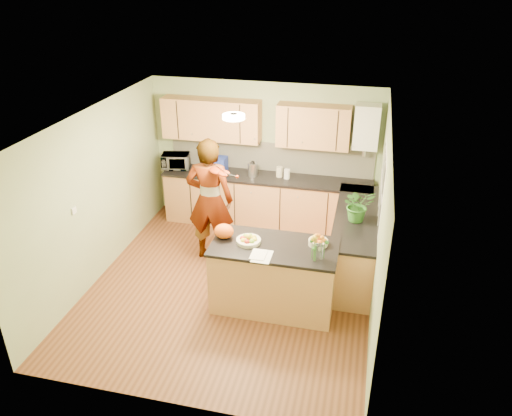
# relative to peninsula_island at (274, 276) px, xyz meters

# --- Properties ---
(floor) EXTENTS (4.50, 4.50, 0.00)m
(floor) POSITION_rel_peninsula_island_xyz_m (-0.69, 0.31, -0.48)
(floor) COLOR #5A3119
(floor) RESTS_ON ground
(ceiling) EXTENTS (4.00, 4.50, 0.02)m
(ceiling) POSITION_rel_peninsula_island_xyz_m (-0.69, 0.31, 2.02)
(ceiling) COLOR silver
(ceiling) RESTS_ON wall_back
(wall_back) EXTENTS (4.00, 0.02, 2.50)m
(wall_back) POSITION_rel_peninsula_island_xyz_m (-0.69, 2.56, 0.77)
(wall_back) COLOR #8C9F72
(wall_back) RESTS_ON floor
(wall_front) EXTENTS (4.00, 0.02, 2.50)m
(wall_front) POSITION_rel_peninsula_island_xyz_m (-0.69, -1.94, 0.77)
(wall_front) COLOR #8C9F72
(wall_front) RESTS_ON floor
(wall_left) EXTENTS (0.02, 4.50, 2.50)m
(wall_left) POSITION_rel_peninsula_island_xyz_m (-2.69, 0.31, 0.77)
(wall_left) COLOR #8C9F72
(wall_left) RESTS_ON floor
(wall_right) EXTENTS (0.02, 4.50, 2.50)m
(wall_right) POSITION_rel_peninsula_island_xyz_m (1.31, 0.31, 0.77)
(wall_right) COLOR #8C9F72
(wall_right) RESTS_ON floor
(back_counter) EXTENTS (3.64, 0.62, 0.94)m
(back_counter) POSITION_rel_peninsula_island_xyz_m (-0.59, 2.26, -0.01)
(back_counter) COLOR #B27B47
(back_counter) RESTS_ON floor
(right_counter) EXTENTS (0.62, 2.24, 0.94)m
(right_counter) POSITION_rel_peninsula_island_xyz_m (1.01, 1.16, -0.01)
(right_counter) COLOR #B27B47
(right_counter) RESTS_ON floor
(splashback) EXTENTS (3.60, 0.02, 0.52)m
(splashback) POSITION_rel_peninsula_island_xyz_m (-0.59, 2.54, 0.72)
(splashback) COLOR beige
(splashback) RESTS_ON back_counter
(upper_cabinets) EXTENTS (3.20, 0.34, 0.70)m
(upper_cabinets) POSITION_rel_peninsula_island_xyz_m (-0.87, 2.39, 1.37)
(upper_cabinets) COLOR #B27B47
(upper_cabinets) RESTS_ON wall_back
(boiler) EXTENTS (0.40, 0.30, 0.86)m
(boiler) POSITION_rel_peninsula_island_xyz_m (1.01, 2.40, 1.42)
(boiler) COLOR white
(boiler) RESTS_ON wall_back
(window_right) EXTENTS (0.01, 1.30, 1.05)m
(window_right) POSITION_rel_peninsula_island_xyz_m (1.30, 0.91, 1.07)
(window_right) COLOR white
(window_right) RESTS_ON wall_right
(light_switch) EXTENTS (0.02, 0.09, 0.09)m
(light_switch) POSITION_rel_peninsula_island_xyz_m (-2.68, -0.29, 0.82)
(light_switch) COLOR white
(light_switch) RESTS_ON wall_left
(ceiling_lamp) EXTENTS (0.30, 0.30, 0.07)m
(ceiling_lamp) POSITION_rel_peninsula_island_xyz_m (-0.69, 0.61, 1.98)
(ceiling_lamp) COLOR #FFEABF
(ceiling_lamp) RESTS_ON ceiling
(peninsula_island) EXTENTS (1.66, 0.85, 0.95)m
(peninsula_island) POSITION_rel_peninsula_island_xyz_m (0.00, 0.00, 0.00)
(peninsula_island) COLOR #B27B47
(peninsula_island) RESTS_ON floor
(fruit_dish) EXTENTS (0.33, 0.33, 0.11)m
(fruit_dish) POSITION_rel_peninsula_island_xyz_m (-0.35, 0.00, 0.52)
(fruit_dish) COLOR beige
(fruit_dish) RESTS_ON peninsula_island
(orange_bowl) EXTENTS (0.25, 0.25, 0.15)m
(orange_bowl) POSITION_rel_peninsula_island_xyz_m (0.55, 0.15, 0.54)
(orange_bowl) COLOR beige
(orange_bowl) RESTS_ON peninsula_island
(flower_vase) EXTENTS (0.23, 0.23, 0.42)m
(flower_vase) POSITION_rel_peninsula_island_xyz_m (0.60, -0.18, 0.76)
(flower_vase) COLOR silver
(flower_vase) RESTS_ON peninsula_island
(orange_bag) EXTENTS (0.33, 0.31, 0.20)m
(orange_bag) POSITION_rel_peninsula_island_xyz_m (-0.70, 0.05, 0.57)
(orange_bag) COLOR #EA5B13
(orange_bag) RESTS_ON peninsula_island
(papers) EXTENTS (0.23, 0.32, 0.01)m
(papers) POSITION_rel_peninsula_island_xyz_m (-0.10, -0.30, 0.48)
(papers) COLOR white
(papers) RESTS_ON peninsula_island
(violinist) EXTENTS (0.76, 0.53, 1.99)m
(violinist) POSITION_rel_peninsula_island_xyz_m (-1.22, 1.03, 0.52)
(violinist) COLOR tan
(violinist) RESTS_ON floor
(violin) EXTENTS (0.67, 0.58, 0.17)m
(violin) POSITION_rel_peninsula_island_xyz_m (-1.02, 0.81, 1.11)
(violin) COLOR #4E1504
(violin) RESTS_ON violinist
(microwave) EXTENTS (0.54, 0.42, 0.27)m
(microwave) POSITION_rel_peninsula_island_xyz_m (-2.25, 2.27, 0.59)
(microwave) COLOR white
(microwave) RESTS_ON back_counter
(blue_box) EXTENTS (0.33, 0.25, 0.26)m
(blue_box) POSITION_rel_peninsula_island_xyz_m (-1.49, 2.30, 0.59)
(blue_box) COLOR #21339A
(blue_box) RESTS_ON back_counter
(kettle) EXTENTS (0.17, 0.17, 0.31)m
(kettle) POSITION_rel_peninsula_island_xyz_m (-0.84, 2.25, 0.59)
(kettle) COLOR silver
(kettle) RESTS_ON back_counter
(jar_cream) EXTENTS (0.14, 0.14, 0.17)m
(jar_cream) POSITION_rel_peninsula_island_xyz_m (-0.38, 2.31, 0.55)
(jar_cream) COLOR beige
(jar_cream) RESTS_ON back_counter
(jar_white) EXTENTS (0.12, 0.12, 0.16)m
(jar_white) POSITION_rel_peninsula_island_xyz_m (-0.24, 2.26, 0.54)
(jar_white) COLOR white
(jar_white) RESTS_ON back_counter
(potted_plant) EXTENTS (0.55, 0.51, 0.49)m
(potted_plant) POSITION_rel_peninsula_island_xyz_m (1.01, 0.99, 0.71)
(potted_plant) COLOR #327226
(potted_plant) RESTS_ON right_counter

